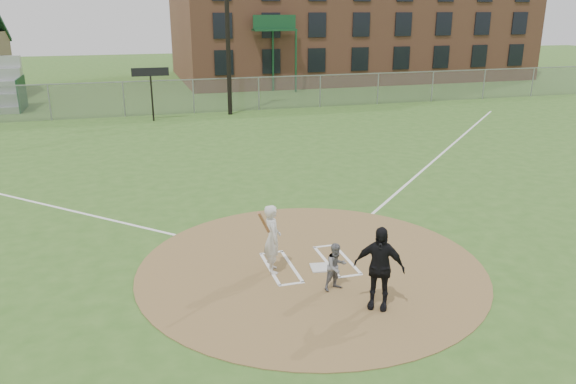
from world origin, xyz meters
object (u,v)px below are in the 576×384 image
object	(u,v)px
catcher	(336,267)
umpire	(379,268)
home_plate	(321,267)
batter_at_plate	(272,239)

from	to	relation	value
catcher	umpire	world-z (taller)	umpire
home_plate	catcher	size ratio (longest dim) A/B	0.45
home_plate	batter_at_plate	world-z (taller)	batter_at_plate
home_plate	catcher	distance (m)	1.21
catcher	home_plate	bearing A→B (deg)	72.20
home_plate	batter_at_plate	size ratio (longest dim) A/B	0.27
umpire	batter_at_plate	distance (m)	2.80
home_plate	catcher	xyz separation A→B (m)	(-0.04, -1.09, 0.53)
catcher	batter_at_plate	size ratio (longest dim) A/B	0.62
home_plate	umpire	size ratio (longest dim) A/B	0.27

